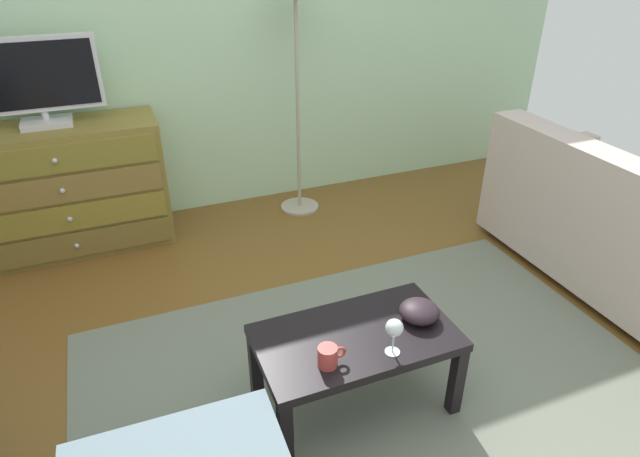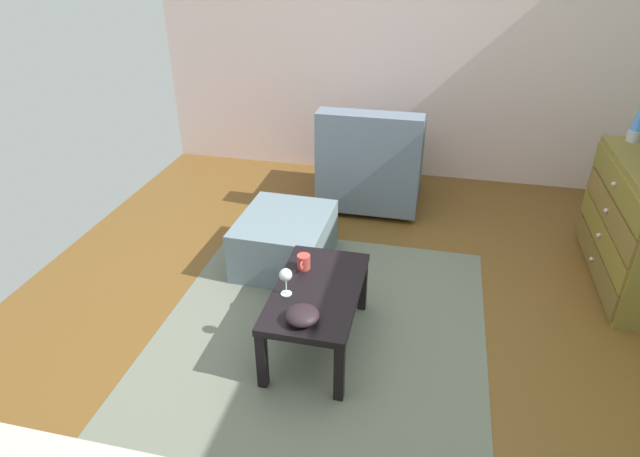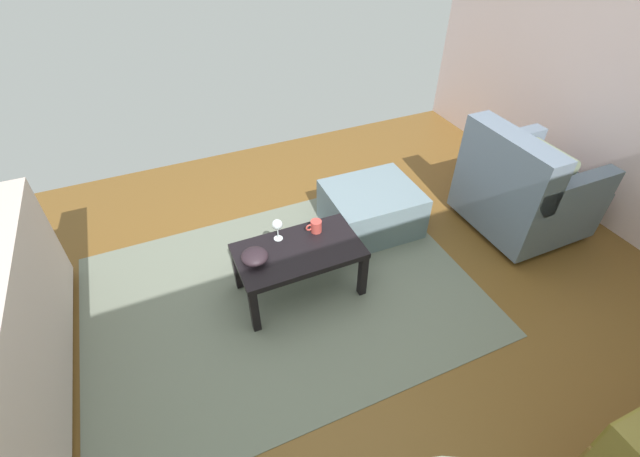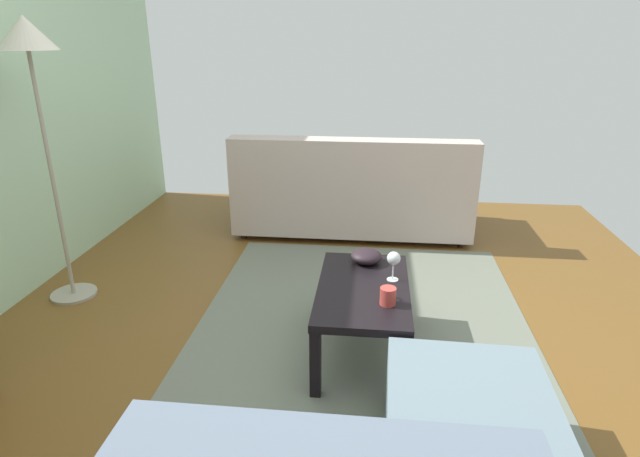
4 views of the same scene
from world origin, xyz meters
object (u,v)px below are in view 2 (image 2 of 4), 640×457
at_px(lava_lamp, 639,121).
at_px(armchair, 371,164).
at_px(coffee_table, 317,297).
at_px(mug, 304,262).
at_px(wine_glass, 286,276).
at_px(ottoman, 285,240).
at_px(bowl_decorative, 302,315).

bearing_deg(lava_lamp, armchair, -98.68).
relative_size(coffee_table, mug, 7.16).
relative_size(wine_glass, ottoman, 0.22).
bearing_deg(wine_glass, lava_lamp, 129.78).
distance_m(lava_lamp, ottoman, 2.54).
relative_size(mug, armchair, 0.13).
bearing_deg(lava_lamp, ottoman, -70.42).
relative_size(mug, bowl_decorative, 0.67).
bearing_deg(lava_lamp, bowl_decorative, -44.89).
distance_m(armchair, ottoman, 1.19).
xyz_separation_m(wine_glass, ottoman, (-0.87, -0.26, -0.32)).
xyz_separation_m(coffee_table, bowl_decorative, (0.29, -0.01, 0.09)).
height_order(armchair, ottoman, armchair).
distance_m(coffee_table, armchair, 1.87).
xyz_separation_m(coffee_table, armchair, (-1.87, 0.04, 0.03)).
bearing_deg(coffee_table, lava_lamp, 130.47).
height_order(coffee_table, armchair, armchair).
xyz_separation_m(mug, ottoman, (-0.61, -0.29, -0.25)).
bearing_deg(mug, wine_glass, -6.56).
relative_size(armchair, ottoman, 1.24).
bearing_deg(wine_glass, coffee_table, 119.91).
height_order(wine_glass, armchair, armchair).
bearing_deg(ottoman, armchair, 157.66).
xyz_separation_m(lava_lamp, wine_glass, (1.68, -2.01, -0.45)).
xyz_separation_m(bowl_decorative, armchair, (-2.16, 0.04, -0.07)).
distance_m(bowl_decorative, armchair, 2.16).
relative_size(lava_lamp, ottoman, 0.47).
bearing_deg(wine_glass, armchair, 174.64).
distance_m(lava_lamp, armchair, 1.94).
distance_m(mug, bowl_decorative, 0.47).
bearing_deg(armchair, lava_lamp, 81.32).
height_order(coffee_table, bowl_decorative, bowl_decorative).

